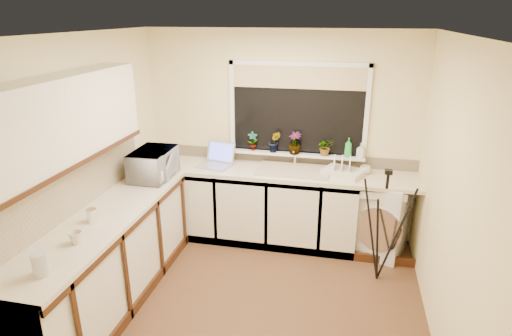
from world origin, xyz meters
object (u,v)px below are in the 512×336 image
at_px(laptop, 217,159).
at_px(kettle, 154,176).
at_px(washing_machine, 377,215).
at_px(microwave, 154,164).
at_px(cup_back, 365,170).
at_px(tripod, 382,227).
at_px(dish_rack, 343,172).
at_px(soap_bottle_green, 348,147).
at_px(plant_a, 253,141).
at_px(plant_d, 325,147).
at_px(soap_bottle_clear, 361,150).
at_px(cup_left, 76,238).
at_px(plant_b, 274,142).
at_px(steel_jar, 92,216).
at_px(glass_jug, 41,264).
at_px(plant_c, 295,143).

distance_m(laptop, kettle, 0.88).
bearing_deg(washing_machine, microwave, -148.21).
bearing_deg(cup_back, tripod, -74.89).
bearing_deg(laptop, dish_rack, 11.32).
relative_size(soap_bottle_green, cup_back, 1.89).
relative_size(dish_rack, microwave, 0.74).
relative_size(plant_a, cup_back, 1.94).
bearing_deg(laptop, plant_a, 38.24).
xyz_separation_m(plant_d, soap_bottle_green, (0.26, 0.00, 0.01)).
bearing_deg(dish_rack, soap_bottle_green, 103.75).
bearing_deg(plant_a, washing_machine, -7.34).
relative_size(kettle, tripod, 0.16).
bearing_deg(kettle, soap_bottle_clear, 23.47).
distance_m(plant_d, cup_left, 2.83).
height_order(tripod, plant_b, plant_b).
relative_size(dish_rack, steel_jar, 3.50).
bearing_deg(glass_jug, dish_rack, 50.53).
bearing_deg(plant_c, plant_b, 176.35).
relative_size(dish_rack, plant_a, 1.84).
bearing_deg(kettle, plant_c, 33.73).
xyz_separation_m(washing_machine, plant_b, (-1.23, 0.18, 0.74)).
distance_m(laptop, microwave, 0.78).
height_order(washing_machine, soap_bottle_clear, soap_bottle_clear).
bearing_deg(soap_bottle_green, plant_c, -178.14).
distance_m(laptop, cup_back, 1.71).
height_order(steel_jar, soap_bottle_green, soap_bottle_green).
bearing_deg(cup_back, soap_bottle_green, 149.02).
relative_size(dish_rack, plant_c, 1.59).
bearing_deg(plant_c, glass_jug, -118.51).
xyz_separation_m(kettle, cup_left, (-0.08, -1.26, -0.05)).
bearing_deg(laptop, cup_back, 14.17).
bearing_deg(steel_jar, plant_b, 55.01).
distance_m(glass_jug, plant_c, 2.96).
xyz_separation_m(laptop, tripod, (1.89, -0.61, -0.37)).
bearing_deg(microwave, glass_jug, -179.82).
distance_m(laptop, tripod, 2.02).
bearing_deg(cup_back, plant_a, 174.42).
distance_m(plant_a, cup_left, 2.39).
bearing_deg(soap_bottle_green, cup_back, -30.98).
xyz_separation_m(steel_jar, microwave, (0.07, 1.10, 0.10)).
bearing_deg(microwave, soap_bottle_green, -71.47).
height_order(plant_d, cup_back, plant_d).
distance_m(microwave, plant_b, 1.41).
distance_m(washing_machine, plant_a, 1.68).
distance_m(kettle, glass_jug, 1.69).
xyz_separation_m(dish_rack, plant_c, (-0.58, 0.18, 0.25)).
distance_m(steel_jar, microwave, 1.10).
distance_m(dish_rack, steel_jar, 2.65).
distance_m(microwave, soap_bottle_green, 2.19).
height_order(tripod, soap_bottle_clear, soap_bottle_clear).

